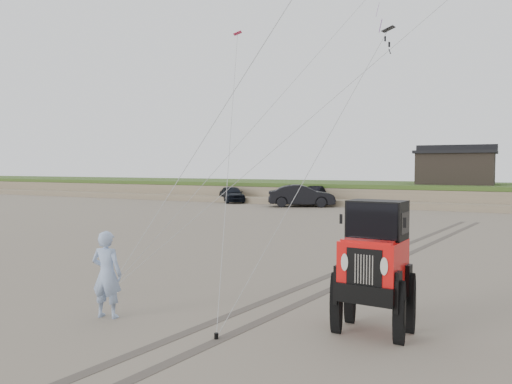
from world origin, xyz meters
TOP-DOWN VIEW (x-y plane):
  - ground at (0.00, 0.00)m, footprint 160.00×160.00m
  - dune_ridge at (0.00, 37.50)m, footprint 160.00×14.25m
  - cabin at (2.00, 37.00)m, footprint 6.40×5.40m
  - truck_a at (-16.23, 30.41)m, footprint 4.21×4.42m
  - truck_b at (-8.85, 28.74)m, footprint 5.62×3.97m
  - truck_c at (-8.81, 32.09)m, footprint 3.63×5.95m
  - jeep at (3.66, 0.95)m, footprint 2.84×5.77m
  - man at (-1.73, -0.61)m, footprint 0.77×0.59m
  - stake_main at (-3.06, 0.73)m, footprint 0.08×0.08m
  - stake_aux at (1.09, -0.72)m, footprint 0.08×0.08m
  - tire_tracks at (2.00, 8.00)m, footprint 5.22×29.74m

SIDE VIEW (x-z plane):
  - ground at x=0.00m, z-range 0.00..0.00m
  - tire_tracks at x=2.00m, z-range 0.00..0.01m
  - stake_main at x=-3.06m, z-range 0.00..0.12m
  - stake_aux at x=1.09m, z-range 0.00..0.12m
  - truck_a at x=-16.23m, z-range 0.00..1.49m
  - truck_c at x=-8.81m, z-range 0.00..1.61m
  - dune_ridge at x=0.00m, z-range -0.04..1.68m
  - truck_b at x=-8.85m, z-range 0.00..1.76m
  - man at x=-1.73m, z-range 0.00..1.89m
  - jeep at x=3.66m, z-range 0.00..2.08m
  - cabin at x=2.00m, z-range 1.56..4.91m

